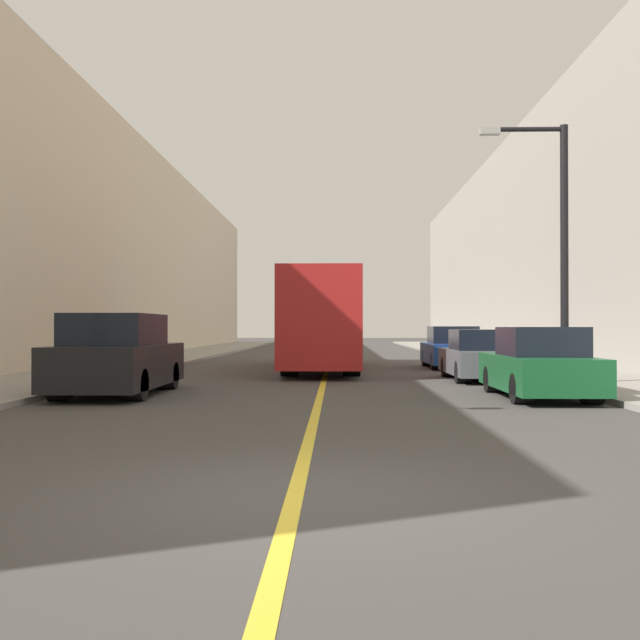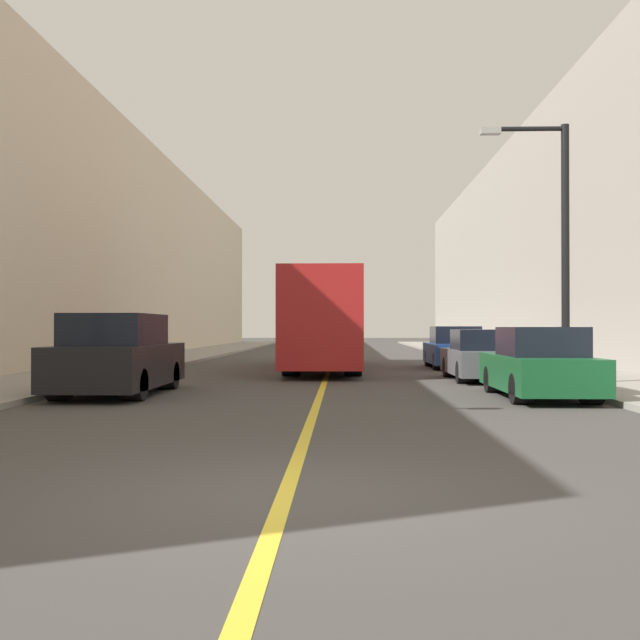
# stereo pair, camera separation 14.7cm
# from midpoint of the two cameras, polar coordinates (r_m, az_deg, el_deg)

# --- Properties ---
(ground_plane) EXTENTS (200.00, 200.00, 0.00)m
(ground_plane) POSITION_cam_midpoint_polar(r_m,az_deg,el_deg) (6.96, -2.08, -13.26)
(ground_plane) COLOR #3F3D3A
(sidewalk_left) EXTENTS (3.63, 72.00, 0.13)m
(sidewalk_left) POSITION_cam_midpoint_polar(r_m,az_deg,el_deg) (37.68, -10.55, -2.78)
(sidewalk_left) COLOR gray
(sidewalk_left) RESTS_ON ground
(sidewalk_right) EXTENTS (3.63, 72.00, 0.13)m
(sidewalk_right) POSITION_cam_midpoint_polar(r_m,az_deg,el_deg) (37.49, 12.81, -2.78)
(sidewalk_right) COLOR gray
(sidewalk_right) RESTS_ON ground
(building_row_left) EXTENTS (4.00, 72.00, 11.12)m
(building_row_left) POSITION_cam_midpoint_polar(r_m,az_deg,el_deg) (38.86, -16.06, 5.42)
(building_row_left) COLOR beige
(building_row_left) RESTS_ON ground
(building_row_right) EXTENTS (4.00, 72.00, 11.64)m
(building_row_right) POSITION_cam_midpoint_polar(r_m,az_deg,el_deg) (38.61, 18.39, 5.86)
(building_row_right) COLOR gray
(building_row_right) RESTS_ON ground
(road_center_line) EXTENTS (0.16, 72.00, 0.01)m
(road_center_line) POSITION_cam_midpoint_polar(r_m,az_deg,el_deg) (36.81, 1.10, -2.93)
(road_center_line) COLOR gold
(road_center_line) RESTS_ON ground
(bus) EXTENTS (2.48, 12.58, 3.33)m
(bus) POSITION_cam_midpoint_polar(r_m,az_deg,el_deg) (27.24, 0.55, -0.02)
(bus) COLOR #AD1E1E
(bus) RESTS_ON ground
(parked_suv_left) EXTENTS (1.99, 4.83, 1.83)m
(parked_suv_left) POSITION_cam_midpoint_polar(r_m,az_deg,el_deg) (17.53, -14.93, -2.76)
(parked_suv_left) COLOR black
(parked_suv_left) RESTS_ON ground
(car_right_near) EXTENTS (1.76, 4.33, 1.54)m
(car_right_near) POSITION_cam_midpoint_polar(r_m,az_deg,el_deg) (16.82, 16.60, -3.40)
(car_right_near) COLOR #145128
(car_right_near) RESTS_ON ground
(car_right_mid) EXTENTS (1.89, 4.34, 1.47)m
(car_right_mid) POSITION_cam_midpoint_polar(r_m,az_deg,el_deg) (22.08, 12.50, -2.79)
(car_right_mid) COLOR #51565B
(car_right_mid) RESTS_ON ground
(car_right_far) EXTENTS (1.89, 4.27, 1.56)m
(car_right_far) POSITION_cam_midpoint_polar(r_m,az_deg,el_deg) (28.38, 10.35, -2.22)
(car_right_far) COLOR navy
(car_right_far) RESTS_ON ground
(street_lamp_right) EXTENTS (2.21, 0.24, 6.49)m
(street_lamp_right) POSITION_cam_midpoint_polar(r_m,az_deg,el_deg) (19.79, 17.84, 6.18)
(street_lamp_right) COLOR black
(street_lamp_right) RESTS_ON sidewalk_right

